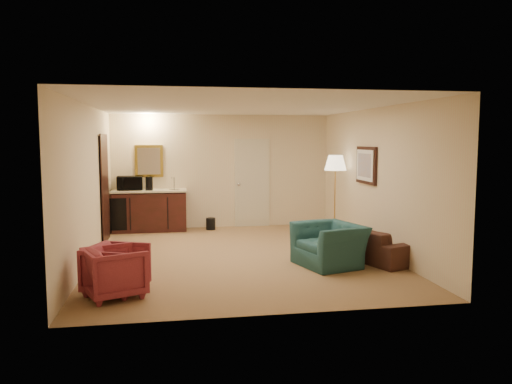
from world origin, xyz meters
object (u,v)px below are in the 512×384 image
wetbar_cabinet (150,211)px  rose_chair_far (116,266)px  coffee_table (322,231)px  coffee_maker (149,183)px  floor_lamp (335,196)px  microwave (130,182)px  teal_armchair (330,238)px  sofa (367,237)px  rose_chair_near (115,270)px  waste_bin (211,224)px

wetbar_cabinet → rose_chair_far: size_ratio=2.29×
coffee_table → coffee_maker: bearing=154.1°
wetbar_cabinet → floor_lamp: 4.09m
microwave → teal_armchair: bearing=-50.1°
microwave → coffee_table: bearing=-27.7°
sofa → coffee_table: sofa is taller
rose_chair_near → floor_lamp: floor_lamp is taller
rose_chair_far → coffee_maker: size_ratio=2.40×
rose_chair_far → coffee_maker: (0.26, 4.50, 0.71)m
wetbar_cabinet → teal_armchair: wetbar_cabinet is taller
sofa → microwave: 5.39m
teal_armchair → coffee_table: size_ratio=1.48×
wetbar_cabinet → rose_chair_near: wetbar_cabinet is taller
rose_chair_far → waste_bin: size_ratio=2.69×
floor_lamp → waste_bin: (-2.50, 1.25, -0.73)m
wetbar_cabinet → microwave: size_ratio=2.98×
coffee_table → coffee_maker: coffee_maker is taller
wetbar_cabinet → waste_bin: 1.39m
floor_lamp → waste_bin: size_ratio=6.48×
waste_bin → microwave: 2.02m
rose_chair_far → microwave: 4.67m
sofa → floor_lamp: size_ratio=1.10×
floor_lamp → coffee_table: bearing=-135.0°
rose_chair_far → waste_bin: rose_chair_far is taller
sofa → wetbar_cabinet: bearing=29.9°
wetbar_cabinet → coffee_table: 3.86m
wetbar_cabinet → rose_chair_near: size_ratio=2.28×
sofa → coffee_maker: (-3.79, 3.17, 0.70)m
coffee_maker → microwave: bearing=171.5°
teal_armchair → rose_chair_near: bearing=-87.5°
rose_chair_far → coffee_maker: bearing=19.9°
sofa → teal_armchair: 0.91m
coffee_maker → teal_armchair: bearing=-44.3°
sofa → microwave: microwave is taller
teal_armchair → coffee_maker: size_ratio=3.50×
teal_armchair → floor_lamp: (0.86, 2.30, 0.41)m
rose_chair_far → teal_armchair: bearing=-50.9°
wetbar_cabinet → rose_chair_far: bearing=-93.1°
floor_lamp → rose_chair_far: bearing=-141.8°
coffee_table → floor_lamp: floor_lamp is taller
teal_armchair → microwave: microwave is taller
coffee_maker → floor_lamp: bearing=-12.5°
waste_bin → floor_lamp: bearing=-26.6°
coffee_table → microwave: size_ratio=1.28×
waste_bin → sofa: bearing=-52.1°
teal_armchair → rose_chair_near: teal_armchair is taller
wetbar_cabinet → waste_bin: size_ratio=6.18×
teal_armchair → waste_bin: size_ratio=3.92×
sofa → microwave: size_ratio=3.43×
teal_armchair → coffee_maker: bearing=-156.4°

